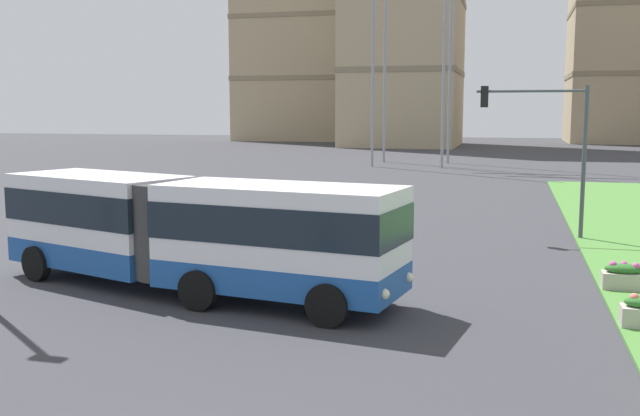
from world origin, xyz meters
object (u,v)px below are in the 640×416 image
articulated_bus (189,231)px  flower_planter_4 (624,276)px  apartment_tower_centre (624,12)px  traffic_light_far_right (547,133)px  car_silver_hatch (236,212)px

articulated_bus → flower_planter_4: articulated_bus is taller
apartment_tower_centre → traffic_light_far_right: bearing=-98.9°
articulated_bus → traffic_light_far_right: traffic_light_far_right is taller
car_silver_hatch → apartment_tower_centre: (26.34, 93.16, 18.79)m
car_silver_hatch → apartment_tower_centre: apartment_tower_centre is taller
flower_planter_4 → apartment_tower_centre: size_ratio=0.03×
articulated_bus → car_silver_hatch: articulated_bus is taller
flower_planter_4 → apartment_tower_centre: apartment_tower_centre is taller
flower_planter_4 → articulated_bus: bearing=-165.3°
car_silver_hatch → flower_planter_4: bearing=-26.6°
traffic_light_far_right → apartment_tower_centre: 94.31m
articulated_bus → flower_planter_4: size_ratio=10.93×
articulated_bus → traffic_light_far_right: 14.72m
articulated_bus → apartment_tower_centre: apartment_tower_centre is taller
flower_planter_4 → apartment_tower_centre: bearing=82.8°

